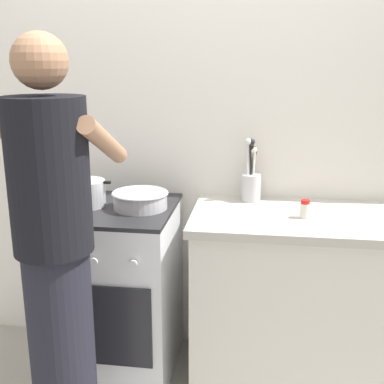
# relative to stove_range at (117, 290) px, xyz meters

# --- Properties ---
(back_wall) EXTENTS (3.20, 0.10, 2.50)m
(back_wall) POSITION_rel_stove_range_xyz_m (0.55, 0.35, 0.80)
(back_wall) COLOR silver
(back_wall) RESTS_ON ground
(countertop) EXTENTS (1.00, 0.60, 0.90)m
(countertop) POSITION_rel_stove_range_xyz_m (0.90, 0.00, 0.00)
(countertop) COLOR silver
(countertop) RESTS_ON ground
(stove_range) EXTENTS (0.60, 0.62, 0.90)m
(stove_range) POSITION_rel_stove_range_xyz_m (0.00, 0.00, 0.00)
(stove_range) COLOR silver
(stove_range) RESTS_ON ground
(pot) EXTENTS (0.27, 0.20, 0.13)m
(pot) POSITION_rel_stove_range_xyz_m (-0.14, 0.00, 0.52)
(pot) COLOR #B2B2B7
(pot) RESTS_ON stove_range
(mixing_bowl) EXTENTS (0.28, 0.28, 0.08)m
(mixing_bowl) POSITION_rel_stove_range_xyz_m (0.14, 0.00, 0.50)
(mixing_bowl) COLOR #B7B7BC
(mixing_bowl) RESTS_ON stove_range
(utensil_crock) EXTENTS (0.10, 0.10, 0.33)m
(utensil_crock) POSITION_rel_stove_range_xyz_m (0.67, 0.21, 0.55)
(utensil_crock) COLOR silver
(utensil_crock) RESTS_ON countertop
(spice_bottle) EXTENTS (0.04, 0.04, 0.09)m
(spice_bottle) POSITION_rel_stove_range_xyz_m (0.93, -0.04, 0.49)
(spice_bottle) COLOR silver
(spice_bottle) RESTS_ON countertop
(person) EXTENTS (0.41, 0.50, 1.70)m
(person) POSITION_rel_stove_range_xyz_m (-0.05, -0.57, 0.41)
(person) COLOR black
(person) RESTS_ON ground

